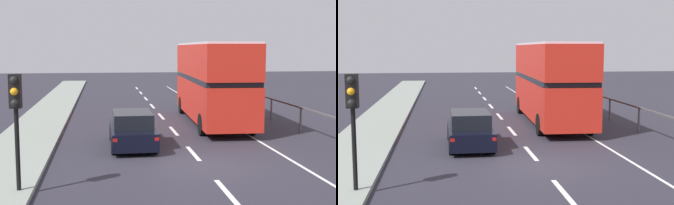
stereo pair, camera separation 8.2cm
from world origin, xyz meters
TOP-DOWN VIEW (x-y plane):
  - ground_plane at (0.00, 0.00)m, footprint 73.07×120.00m
  - near_sidewalk_kerb at (-6.55, 0.00)m, footprint 2.62×80.00m
  - lane_paint_markings at (1.90, 8.93)m, footprint 3.36×46.00m
  - bridge_side_railing at (5.81, 9.00)m, footprint 0.10×42.00m
  - double_decker_bus_red at (2.38, 8.58)m, footprint 2.89×10.31m
  - hatchback_car_near at (-2.19, 3.18)m, footprint 1.76×4.23m
  - traffic_signal_pole at (-5.61, -2.65)m, footprint 0.30×0.42m

SIDE VIEW (x-z plane):
  - ground_plane at x=0.00m, z-range -0.10..0.00m
  - lane_paint_markings at x=1.90m, z-range 0.00..0.01m
  - near_sidewalk_kerb at x=-6.55m, z-range 0.00..0.14m
  - hatchback_car_near at x=-2.19m, z-range -0.03..1.39m
  - bridge_side_railing at x=5.81m, z-range 0.38..1.59m
  - double_decker_bus_red at x=2.38m, z-range 0.15..4.37m
  - traffic_signal_pole at x=-5.61m, z-range 0.92..4.04m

